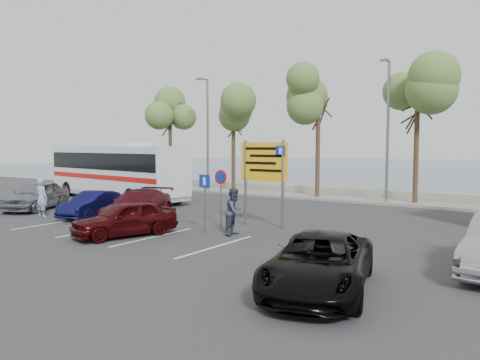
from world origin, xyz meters
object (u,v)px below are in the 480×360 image
Objects in this scene: street_lamp_right at (387,124)px; pedestrian_near at (42,198)px; car_blue at (93,204)px; coach_bus_left at (116,173)px; direction_sign at (264,168)px; car_maroon at (138,205)px; car_red at (125,218)px; suv_black at (319,263)px; car_silver_a at (36,195)px; pedestrian_far at (234,212)px; street_lamp_left at (207,129)px.

pedestrian_near is (-12.00, -13.94, -3.68)m from street_lamp_right.
car_blue is at bearing -150.09° from pedestrian_near.
coach_bus_left is at bearing 117.91° from car_blue.
car_maroon is at bearing -163.22° from direction_sign.
direction_sign reaches higher than car_red.
direction_sign is at bearing 73.56° from car_red.
car_maroon reaches higher than suv_black.
pedestrian_near is at bearing -170.30° from car_red.
car_silver_a is (-14.64, -12.53, -3.84)m from street_lamp_right.
street_lamp_right reaches higher than direction_sign.
car_silver_a is (-12.64, -2.21, -1.67)m from direction_sign.
coach_bus_left is at bearing 125.07° from car_maroon.
pedestrian_near is at bearing -54.84° from car_silver_a.
pedestrian_near is (-4.38, -1.92, 0.24)m from car_maroon.
direction_sign is 2.02× the size of pedestrian_far.
suv_black is (5.53, -6.70, -1.77)m from direction_sign.
suv_black is at bearing 164.04° from pedestrian_near.
car_maroon is at bearing 0.45° from car_blue.
street_lamp_left is 1.80× the size of car_silver_a.
car_blue is at bearing 147.16° from suv_black.
coach_bus_left reaches higher than car_red.
street_lamp_right reaches higher than car_silver_a.
pedestrian_far reaches higher than car_red.
car_blue is (4.74, -5.55, -1.04)m from coach_bus_left.
car_red is at bearing -124.78° from direction_sign.
car_maroon is (7.01, 0.51, -0.08)m from car_silver_a.
car_red is at bearing -109.23° from street_lamp_right.
pedestrian_near is at bearing -160.12° from direction_sign.
direction_sign is (-2.00, -10.32, -2.17)m from street_lamp_right.
street_lamp_right reaches higher than pedestrian_far.
car_maroon is at bearing 141.17° from suv_black.
street_lamp_left is 1.00× the size of street_lamp_right.
direction_sign is 2.68m from pedestrian_far.
direction_sign is 13.21m from coach_bus_left.
street_lamp_right is 2.06× the size of car_red.
street_lamp_right is at bearing 25.44° from coach_bus_left.
car_silver_a is 2.41× the size of pedestrian_near.
car_red is 4.09m from pedestrian_far.
car_maroon reaches higher than car_red.
street_lamp_right reaches higher than car_red.
street_lamp_left is 2.23× the size of direction_sign.
car_silver_a is 1.14× the size of car_red.
pedestrian_far reaches higher than suv_black.
direction_sign is at bearing -43.17° from street_lamp_left.
car_silver_a is 7.03m from car_maroon.
street_lamp_left is 13.21m from car_silver_a.
coach_bus_left is 5.59m from car_silver_a.
direction_sign is 0.76× the size of suv_black.
street_lamp_right is at bearing 37.70° from car_maroon.
car_silver_a is at bearing 166.97° from car_blue.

